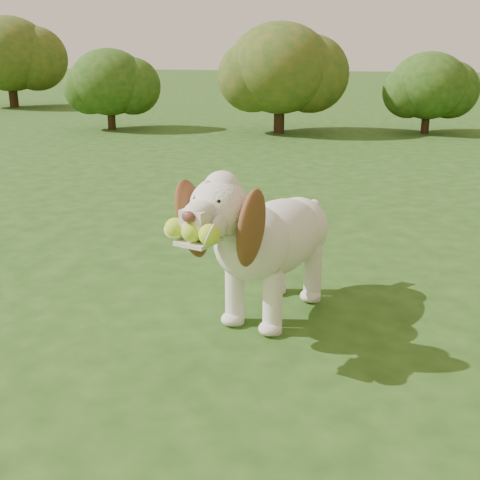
# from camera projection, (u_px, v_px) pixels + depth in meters

# --- Properties ---
(ground) EXTENTS (80.00, 80.00, 0.00)m
(ground) POSITION_uv_depth(u_px,v_px,m) (217.00, 348.00, 2.98)
(ground) COLOR #1F3F12
(ground) RESTS_ON ground
(dog) EXTENTS (0.70, 1.36, 0.89)m
(dog) POSITION_uv_depth(u_px,v_px,m) (267.00, 235.00, 3.17)
(dog) COLOR silver
(dog) RESTS_ON ground
(shrub_a) EXTENTS (1.39, 1.39, 1.44)m
(shrub_a) POSITION_uv_depth(u_px,v_px,m) (109.00, 82.00, 10.84)
(shrub_a) COLOR #382314
(shrub_a) RESTS_ON ground
(shrub_g) EXTENTS (2.14, 2.14, 2.22)m
(shrub_g) POSITION_uv_depth(u_px,v_px,m) (9.00, 54.00, 14.93)
(shrub_g) COLOR #382314
(shrub_g) RESTS_ON ground
(shrub_c) EXTENTS (1.34, 1.34, 1.38)m
(shrub_c) POSITION_uv_depth(u_px,v_px,m) (429.00, 86.00, 10.33)
(shrub_c) COLOR #382314
(shrub_c) RESTS_ON ground
(shrub_b) EXTENTS (1.81, 1.81, 1.87)m
(shrub_b) POSITION_uv_depth(u_px,v_px,m) (280.00, 68.00, 10.29)
(shrub_b) COLOR #382314
(shrub_b) RESTS_ON ground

